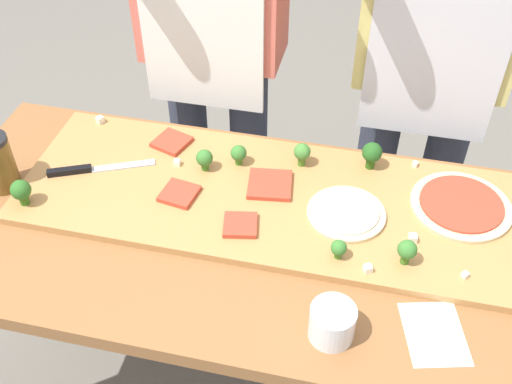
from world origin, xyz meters
The scene contains 26 objects.
prep_table centered at (0.00, 0.00, 0.66)m, with size 1.50×0.71×0.78m.
cutting_board centered at (0.04, 0.10, 0.79)m, with size 1.21×0.44×0.02m, color #B27F47.
chefs_knife centered at (-0.42, 0.09, 0.80)m, with size 0.26×0.13×0.02m.
pizza_whole_tomato_red centered at (0.51, 0.16, 0.81)m, with size 0.24×0.24×0.02m.
pizza_whole_white_garlic centered at (0.24, 0.08, 0.81)m, with size 0.19×0.19×0.02m.
pizza_slice_far_left centered at (0.05, 0.14, 0.80)m, with size 0.11×0.11×0.01m, color #BC3D28.
pizza_slice_far_right centered at (-0.16, 0.06, 0.80)m, with size 0.08×0.08×0.01m, color #BC3D28.
pizza_slice_near_right centered at (-0.24, 0.24, 0.80)m, with size 0.09×0.09×0.01m, color #BC3D28.
pizza_slice_near_left centered at (0.01, -0.01, 0.80)m, with size 0.08×0.08×0.01m, color #BC3D28.
broccoli_floret_center_left centered at (-0.51, -0.05, 0.84)m, with size 0.05×0.05×0.07m.
broccoli_floret_front_right centered at (0.38, -0.04, 0.84)m, with size 0.04×0.04×0.06m.
broccoli_floret_center_right centered at (0.28, 0.27, 0.84)m, with size 0.05×0.05×0.07m.
broccoli_floret_front_mid centered at (0.24, -0.06, 0.83)m, with size 0.04×0.04×0.05m.
broccoli_floret_back_right centered at (-0.05, 0.20, 0.83)m, with size 0.04×0.04×0.06m.
broccoli_floret_front_left centered at (0.11, 0.24, 0.84)m, with size 0.04×0.04×0.06m.
broccoli_floret_back_left centered at (-0.13, 0.16, 0.83)m, with size 0.04×0.04×0.06m.
cheese_crumble_a centered at (-0.20, 0.16, 0.81)m, with size 0.02×0.02×0.02m, color white.
cheese_crumble_b centered at (-0.47, 0.29, 0.81)m, with size 0.02×0.02×0.02m, color silver.
cheese_crumble_c centered at (0.40, 0.03, 0.81)m, with size 0.02×0.02×0.02m, color white.
cheese_crumble_d centered at (0.51, -0.05, 0.80)m, with size 0.01×0.01×0.01m, color white.
cheese_crumble_e centered at (0.39, 0.30, 0.80)m, with size 0.01×0.01×0.01m, color silver.
cheese_crumble_f centered at (0.31, -0.08, 0.81)m, with size 0.02×0.02×0.02m, color white.
flour_cup centered at (0.25, -0.24, 0.81)m, with size 0.09×0.09×0.08m.
recipe_note centered at (0.45, -0.20, 0.78)m, with size 0.12×0.15×0.00m, color white.
cook_left centered at (-0.21, 0.55, 1.00)m, with size 0.54×0.39×1.67m.
cook_right centered at (0.40, 0.55, 1.00)m, with size 0.54×0.39×1.67m.
Camera 1 is at (0.26, -0.95, 1.81)m, focal length 42.66 mm.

